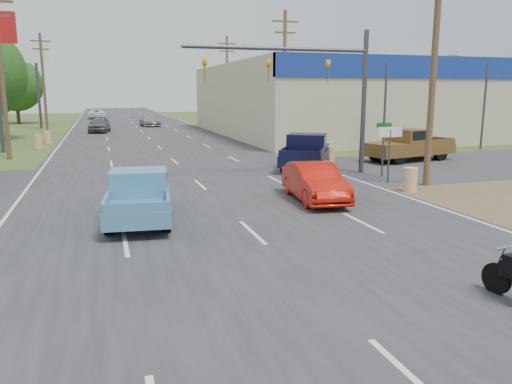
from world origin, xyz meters
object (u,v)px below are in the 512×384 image
object	(u,v)px
blue_pickup	(139,195)
brown_pickup	(407,145)
distant_car_grey	(99,125)
red_convertible	(315,182)
distant_car_white	(97,114)
distant_car_silver	(150,120)
navy_pickup	(307,151)

from	to	relation	value
blue_pickup	brown_pickup	world-z (taller)	brown_pickup
brown_pickup	distant_car_grey	distance (m)	32.91
red_convertible	distant_car_grey	distance (m)	37.36
red_convertible	distant_car_grey	world-z (taller)	distant_car_grey
brown_pickup	distant_car_white	world-z (taller)	brown_pickup
blue_pickup	distant_car_silver	distance (m)	46.02
navy_pickup	distant_car_white	world-z (taller)	navy_pickup
blue_pickup	red_convertible	bearing A→B (deg)	14.56
red_convertible	brown_pickup	xyz separation A→B (m)	(9.78, 8.67, 0.25)
navy_pickup	brown_pickup	size ratio (longest dim) A/B	0.97
distant_car_silver	distant_car_white	bearing A→B (deg)	104.64
red_convertible	distant_car_white	world-z (taller)	distant_car_white
distant_car_silver	distant_car_white	xyz separation A→B (m)	(-6.19, 19.74, 0.01)
brown_pickup	blue_pickup	bearing A→B (deg)	107.89
red_convertible	navy_pickup	bearing A→B (deg)	74.96
navy_pickup	distant_car_grey	size ratio (longest dim) A/B	1.29
red_convertible	blue_pickup	distance (m)	6.58
red_convertible	blue_pickup	size ratio (longest dim) A/B	0.85
distant_car_grey	distant_car_white	world-z (taller)	distant_car_grey
red_convertible	distant_car_silver	bearing A→B (deg)	98.16
blue_pickup	distant_car_grey	xyz separation A→B (m)	(-1.18, 37.53, -0.05)
red_convertible	distant_car_silver	size ratio (longest dim) A/B	0.85
blue_pickup	distant_car_silver	bearing A→B (deg)	90.31
blue_pickup	brown_pickup	bearing A→B (deg)	36.72
red_convertible	distant_car_white	xyz separation A→B (m)	(-8.05, 64.56, 0.04)
navy_pickup	brown_pickup	bearing A→B (deg)	37.16
brown_pickup	distant_car_grey	bearing A→B (deg)	19.35
blue_pickup	distant_car_white	bearing A→B (deg)	97.46
brown_pickup	distant_car_silver	size ratio (longest dim) A/B	1.19
red_convertible	distant_car_silver	distance (m)	44.85
distant_car_grey	distant_car_silver	size ratio (longest dim) A/B	0.90
distant_car_grey	blue_pickup	bearing A→B (deg)	-79.59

